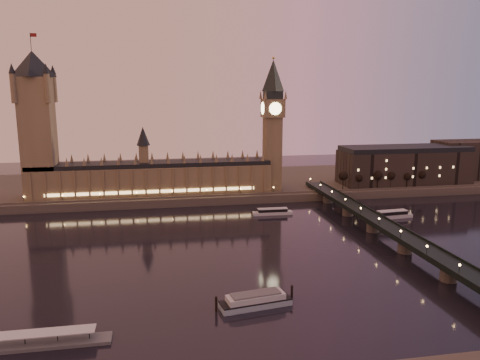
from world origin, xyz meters
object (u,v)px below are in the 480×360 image
at_px(cruise_boat_b, 392,215).
at_px(cruise_boat_a, 273,212).
at_px(pontoon_pier, 44,342).
at_px(moored_barge, 256,300).

bearing_deg(cruise_boat_b, cruise_boat_a, 158.68).
bearing_deg(cruise_boat_b, pontoon_pier, -151.81).
xyz_separation_m(cruise_boat_a, moored_barge, (-41.05, -134.91, 0.66)).
xyz_separation_m(cruise_boat_b, moored_barge, (-118.73, -112.17, 0.36)).
bearing_deg(cruise_boat_a, cruise_boat_b, -14.79).
relative_size(cruise_boat_a, cruise_boat_b, 0.99).
bearing_deg(cruise_boat_a, pontoon_pier, -126.51).
distance_m(moored_barge, pontoon_pier, 78.38).
distance_m(cruise_boat_a, cruise_boat_b, 80.95).
xyz_separation_m(moored_barge, pontoon_pier, (-76.78, -15.71, -1.33)).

